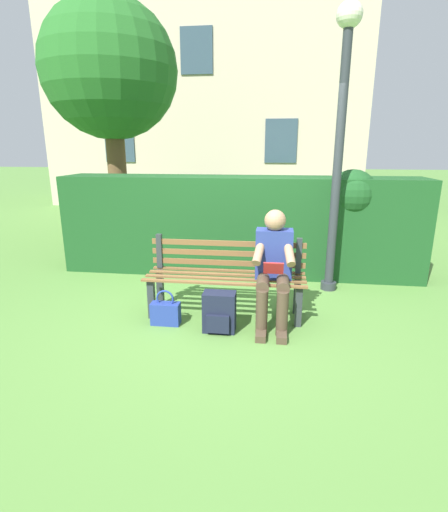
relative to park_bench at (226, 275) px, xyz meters
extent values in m
plane|color=#517F38|center=(0.00, 0.07, -0.45)|extent=(60.00, 60.00, 0.00)
cube|color=#2D3338|center=(-0.78, 0.24, -0.23)|extent=(0.07, 0.07, 0.44)
cube|color=#2D3338|center=(0.78, 0.24, -0.23)|extent=(0.07, 0.07, 0.44)
cube|color=#2D3338|center=(-0.78, -0.09, -0.23)|extent=(0.07, 0.07, 0.44)
cube|color=#2D3338|center=(0.78, -0.09, -0.23)|extent=(0.07, 0.07, 0.44)
cube|color=brown|center=(0.00, -0.14, 0.01)|extent=(1.73, 0.06, 0.02)
cube|color=brown|center=(0.00, 0.00, 0.01)|extent=(1.73, 0.06, 0.02)
cube|color=brown|center=(0.00, 0.14, 0.01)|extent=(1.73, 0.06, 0.02)
cube|color=brown|center=(0.00, 0.29, 0.01)|extent=(1.73, 0.06, 0.02)
cube|color=#2D3338|center=(-0.78, -0.13, 0.21)|extent=(0.06, 0.06, 0.39)
cube|color=#2D3338|center=(0.78, -0.13, 0.21)|extent=(0.06, 0.06, 0.39)
cube|color=brown|center=(0.00, -0.13, 0.10)|extent=(1.73, 0.02, 0.06)
cube|color=brown|center=(0.00, -0.13, 0.21)|extent=(1.73, 0.02, 0.06)
cube|color=brown|center=(0.00, -0.13, 0.32)|extent=(1.73, 0.02, 0.06)
cube|color=navy|center=(-0.51, 0.05, 0.28)|extent=(0.38, 0.22, 0.52)
sphere|color=#A57A5B|center=(-0.51, 0.07, 0.63)|extent=(0.22, 0.22, 0.22)
cylinder|color=#473828|center=(-0.61, 0.26, 0.04)|extent=(0.13, 0.42, 0.13)
cylinder|color=#473828|center=(-0.41, 0.26, 0.04)|extent=(0.13, 0.42, 0.13)
cylinder|color=#473828|center=(-0.61, 0.47, -0.22)|extent=(0.12, 0.12, 0.46)
cylinder|color=#473828|center=(-0.41, 0.47, -0.22)|extent=(0.12, 0.12, 0.46)
cube|color=#473828|center=(-0.61, 0.55, -0.41)|extent=(0.10, 0.24, 0.07)
cube|color=#473828|center=(-0.41, 0.55, -0.41)|extent=(0.10, 0.24, 0.07)
cylinder|color=#A57A5B|center=(-0.66, 0.19, 0.34)|extent=(0.14, 0.32, 0.26)
cylinder|color=#A57A5B|center=(-0.36, 0.19, 0.34)|extent=(0.14, 0.32, 0.26)
cube|color=#B22626|center=(-0.51, 0.31, 0.20)|extent=(0.20, 0.07, 0.13)
cube|color=#19471E|center=(0.00, -1.53, 0.25)|extent=(5.12, 0.73, 1.40)
sphere|color=#19471E|center=(-1.54, -1.42, 0.74)|extent=(0.66, 0.66, 0.66)
sphere|color=#19471E|center=(1.28, -1.61, 0.67)|extent=(0.59, 0.59, 0.59)
cylinder|color=brown|center=(2.58, -3.41, 0.79)|extent=(0.36, 0.36, 2.48)
sphere|color=#236023|center=(2.58, -3.41, 2.72)|extent=(2.48, 2.48, 2.48)
sphere|color=#236023|center=(3.20, -3.78, 2.47)|extent=(1.49, 1.49, 1.49)
cube|color=#BCAD93|center=(1.77, -9.16, 3.05)|extent=(9.55, 3.27, 7.00)
cube|color=#334756|center=(-0.62, -7.51, 1.51)|extent=(0.90, 0.04, 1.20)
cube|color=#334756|center=(4.15, -7.51, 1.51)|extent=(0.90, 0.04, 1.20)
cube|color=#334756|center=(1.77, -7.51, 3.90)|extent=(0.90, 0.04, 1.20)
cube|color=#191E33|center=(0.01, 0.45, -0.24)|extent=(0.33, 0.19, 0.41)
cube|color=#191E33|center=(0.01, 0.56, -0.32)|extent=(0.23, 0.04, 0.18)
cylinder|color=#191E33|center=(-0.09, 0.34, -0.22)|extent=(0.04, 0.04, 0.25)
cylinder|color=#191E33|center=(0.11, 0.34, -0.22)|extent=(0.04, 0.04, 0.25)
cube|color=navy|center=(0.59, 0.38, -0.33)|extent=(0.30, 0.14, 0.24)
torus|color=navy|center=(0.59, 0.38, -0.16)|extent=(0.19, 0.02, 0.19)
cylinder|color=#2D3338|center=(-1.24, -0.92, -0.40)|extent=(0.20, 0.20, 0.10)
cylinder|color=#2D3338|center=(-1.24, -0.92, 1.09)|extent=(0.11, 0.11, 3.08)
sphere|color=silver|center=(-1.24, -0.92, 2.75)|extent=(0.29, 0.29, 0.29)
camera|label=1|loc=(-0.50, 4.00, 1.36)|focal=27.13mm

